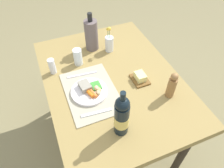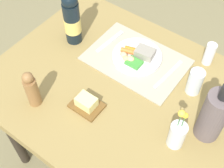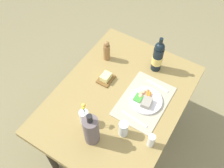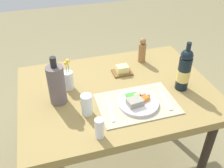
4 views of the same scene
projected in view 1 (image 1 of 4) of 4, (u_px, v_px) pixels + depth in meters
The scene contains 13 objects.
ground_plane at pixel (112, 134), 1.97m from camera, with size 8.00×8.00×0.00m, color olive.
dining_table at pixel (112, 86), 1.47m from camera, with size 1.20×0.88×0.76m.
placemat at pixel (91, 92), 1.32m from camera, with size 0.45×0.31×0.01m, color #ACA48A.
dinner_plate at pixel (89, 90), 1.31m from camera, with size 0.23×0.23×0.06m.
fork at pixel (82, 75), 1.42m from camera, with size 0.01×0.20×0.01m, color silver.
knife at pixel (96, 113), 1.21m from camera, with size 0.02×0.18×0.01m, color silver.
flower_vase at pixel (109, 43), 1.56m from camera, with size 0.06×0.06×0.21m.
cooler_bottle at pixel (91, 35), 1.54m from camera, with size 0.10×0.10×0.30m.
wine_bottle at pixel (122, 116), 1.04m from camera, with size 0.08×0.08×0.32m.
water_tumbler at pixel (78, 58), 1.47m from camera, with size 0.06×0.06×0.12m.
pepper_mill at pixel (172, 86), 1.24m from camera, with size 0.05×0.05×0.19m.
butter_dish at pixel (140, 78), 1.38m from camera, with size 0.13×0.10×0.06m.
salt_shaker at pixel (52, 66), 1.41m from camera, with size 0.05×0.05×0.11m, color white.
Camera 1 is at (0.91, -0.37, 1.77)m, focal length 33.39 mm.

